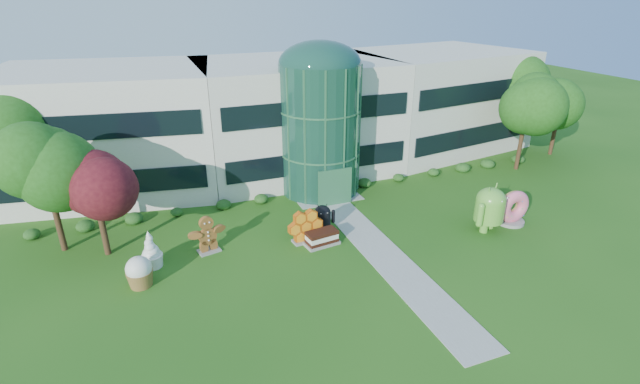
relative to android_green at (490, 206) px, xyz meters
name	(u,v)px	position (x,y,z in m)	size (l,w,h in m)	color
ground	(395,266)	(-7.91, -1.71, -1.75)	(140.00, 140.00, 0.00)	#215114
building	(295,115)	(-7.91, 16.29, 2.90)	(46.00, 15.00, 9.30)	beige
atrium	(320,130)	(-7.91, 10.29, 3.15)	(6.00, 6.00, 9.80)	#194738
walkway	(379,249)	(-7.91, 0.29, -1.73)	(2.40, 20.00, 0.04)	#9E9E93
tree_red	(99,209)	(-23.41, 5.79, 1.25)	(4.00, 4.00, 6.00)	#3F0C14
trees_backdrop	(315,136)	(-7.91, 11.29, 2.45)	(52.00, 8.00, 8.40)	#1F4E13
android_green	(490,206)	(0.00, 0.00, 0.00)	(3.09, 2.06, 3.51)	#61B038
android_black	(322,216)	(-10.19, 3.96, -0.73)	(1.80, 1.21, 2.05)	black
donut	(513,207)	(2.16, 0.22, -0.54)	(2.33, 1.12, 2.43)	#FC608D
gingerbread	(207,234)	(-17.67, 3.87, -0.56)	(2.59, 0.99, 2.39)	brown
ice_cream_sandwich	(322,238)	(-10.95, 2.12, -1.28)	(2.14, 1.07, 0.95)	black
honeycomb	(305,227)	(-11.75, 2.91, -0.78)	(2.48, 0.89, 1.95)	orange
froyo	(151,249)	(-20.94, 3.32, -0.62)	(1.33, 1.33, 2.27)	white
cupcake	(139,272)	(-21.64, 1.58, -0.87)	(1.47, 1.47, 1.77)	white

